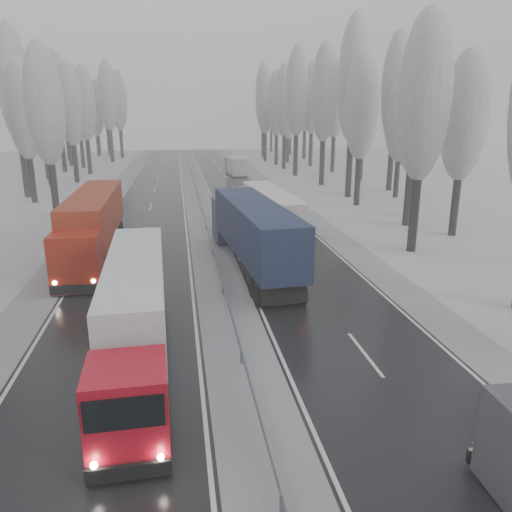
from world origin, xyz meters
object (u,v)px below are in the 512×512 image
object	(u,v)px
truck_cream_box	(268,209)
truck_blue_box	(251,229)
box_truck_distant	(236,166)
truck_red_red	(93,222)
truck_red_white	(135,303)

from	to	relation	value
truck_cream_box	truck_blue_box	bearing A→B (deg)	-109.50
truck_cream_box	box_truck_distant	size ratio (longest dim) A/B	1.99
box_truck_distant	truck_red_red	size ratio (longest dim) A/B	0.45
truck_blue_box	truck_red_red	bearing A→B (deg)	154.34
truck_blue_box	truck_cream_box	xyz separation A→B (m)	(2.55, 8.08, -0.31)
truck_blue_box	box_truck_distant	world-z (taller)	truck_blue_box
truck_blue_box	box_truck_distant	bearing A→B (deg)	79.82
truck_red_red	truck_cream_box	bearing A→B (deg)	16.48
truck_cream_box	truck_red_red	world-z (taller)	truck_red_red
truck_blue_box	truck_red_white	bearing A→B (deg)	-124.84
box_truck_distant	truck_red_red	world-z (taller)	truck_red_red
truck_cream_box	truck_red_red	size ratio (longest dim) A/B	0.89
truck_red_white	truck_red_red	bearing A→B (deg)	102.59
truck_red_white	truck_red_red	size ratio (longest dim) A/B	0.87
truck_red_red	box_truck_distant	bearing A→B (deg)	70.62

